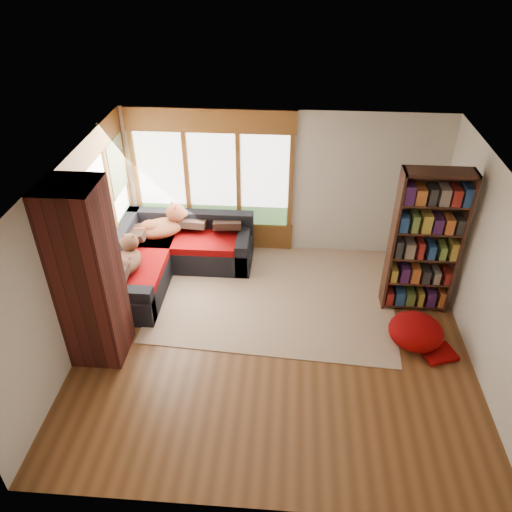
% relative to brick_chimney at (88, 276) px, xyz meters
% --- Properties ---
extents(floor, '(5.50, 5.50, 0.00)m').
position_rel_brick_chimney_xyz_m(floor, '(2.40, 0.35, -1.30)').
color(floor, '#593318').
rests_on(floor, ground).
extents(ceiling, '(5.50, 5.50, 0.00)m').
position_rel_brick_chimney_xyz_m(ceiling, '(2.40, 0.35, 1.30)').
color(ceiling, white).
extents(wall_back, '(5.50, 0.04, 2.60)m').
position_rel_brick_chimney_xyz_m(wall_back, '(2.40, 2.85, 0.00)').
color(wall_back, silver).
rests_on(wall_back, ground).
extents(wall_front, '(5.50, 0.04, 2.60)m').
position_rel_brick_chimney_xyz_m(wall_front, '(2.40, -2.15, 0.00)').
color(wall_front, silver).
rests_on(wall_front, ground).
extents(wall_left, '(0.04, 5.00, 2.60)m').
position_rel_brick_chimney_xyz_m(wall_left, '(-0.35, 0.35, 0.00)').
color(wall_left, silver).
rests_on(wall_left, ground).
extents(wall_right, '(0.04, 5.00, 2.60)m').
position_rel_brick_chimney_xyz_m(wall_right, '(5.15, 0.35, 0.00)').
color(wall_right, silver).
rests_on(wall_right, ground).
extents(windows_back, '(2.82, 0.10, 1.90)m').
position_rel_brick_chimney_xyz_m(windows_back, '(1.20, 2.82, 0.05)').
color(windows_back, brown).
rests_on(windows_back, wall_back).
extents(windows_left, '(0.10, 2.62, 1.90)m').
position_rel_brick_chimney_xyz_m(windows_left, '(-0.32, 1.55, 0.05)').
color(windows_left, brown).
rests_on(windows_left, wall_left).
extents(roller_blind, '(0.03, 0.72, 0.90)m').
position_rel_brick_chimney_xyz_m(roller_blind, '(-0.29, 2.38, 0.45)').
color(roller_blind, gray).
rests_on(roller_blind, wall_left).
extents(brick_chimney, '(0.70, 0.70, 2.60)m').
position_rel_brick_chimney_xyz_m(brick_chimney, '(0.00, 0.00, 0.00)').
color(brick_chimney, '#471914').
rests_on(brick_chimney, ground).
extents(sectional_sofa, '(2.20, 2.20, 0.80)m').
position_rel_brick_chimney_xyz_m(sectional_sofa, '(0.45, 2.05, -1.00)').
color(sectional_sofa, black).
rests_on(sectional_sofa, ground).
extents(area_rug, '(3.97, 3.13, 0.01)m').
position_rel_brick_chimney_xyz_m(area_rug, '(2.36, 1.48, -1.29)').
color(area_rug, beige).
rests_on(area_rug, ground).
extents(bookshelf, '(0.99, 0.33, 2.31)m').
position_rel_brick_chimney_xyz_m(bookshelf, '(4.54, 1.34, -0.14)').
color(bookshelf, '#3B1E13').
rests_on(bookshelf, ground).
extents(pouf, '(0.86, 0.86, 0.42)m').
position_rel_brick_chimney_xyz_m(pouf, '(4.42, 0.48, -1.08)').
color(pouf, '#880504').
rests_on(pouf, area_rug).
extents(dog_tan, '(0.96, 0.86, 0.47)m').
position_rel_brick_chimney_xyz_m(dog_tan, '(0.42, 2.27, -0.53)').
color(dog_tan, brown).
rests_on(dog_tan, sectional_sofa).
extents(dog_brindle, '(0.49, 0.77, 0.41)m').
position_rel_brick_chimney_xyz_m(dog_brindle, '(0.05, 1.27, -0.56)').
color(dog_brindle, '#351F17').
rests_on(dog_brindle, sectional_sofa).
extents(throw_pillows, '(1.98, 1.68, 0.45)m').
position_rel_brick_chimney_xyz_m(throw_pillows, '(0.53, 2.10, -0.51)').
color(throw_pillows, black).
rests_on(throw_pillows, sectional_sofa).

